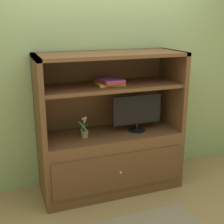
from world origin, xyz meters
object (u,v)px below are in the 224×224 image
magazine_stack (110,82)px  potted_plant (85,132)px  media_console (110,147)px  tv_monitor (137,112)px

magazine_stack → potted_plant: bearing=-172.1°
media_console → potted_plant: bearing=-171.7°
media_console → potted_plant: (-0.30, -0.04, 0.23)m
tv_monitor → potted_plant: (-0.60, 0.01, -0.16)m
tv_monitor → potted_plant: tv_monitor is taller
media_console → magazine_stack: size_ratio=4.33×
media_console → magazine_stack: 0.74m
media_console → tv_monitor: media_console is taller
tv_monitor → magazine_stack: magazine_stack is taller
media_console → magazine_stack: (-0.01, -0.00, 0.74)m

